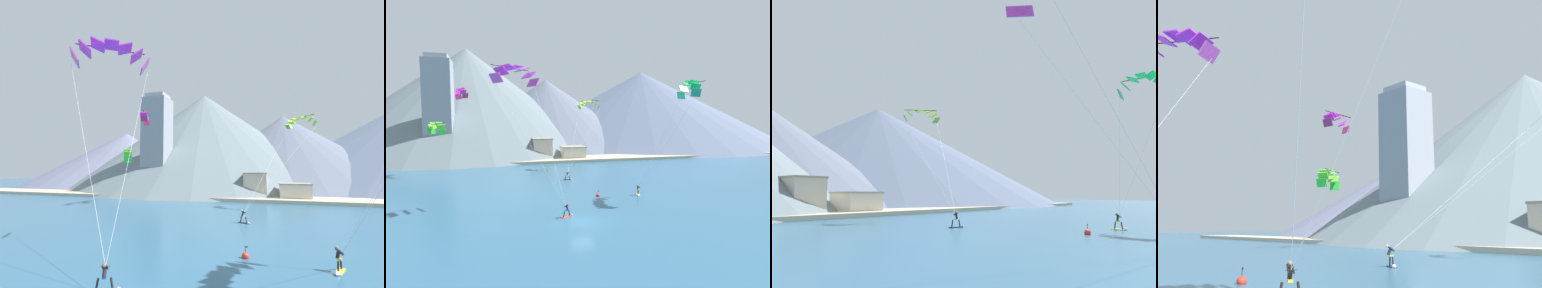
% 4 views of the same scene
% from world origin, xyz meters
% --- Properties ---
extents(kitesurfer_near_lead, '(1.06, 1.76, 1.70)m').
position_xyz_m(kitesurfer_near_lead, '(11.53, 9.12, 0.48)').
color(kitesurfer_near_lead, yellow).
rests_on(kitesurfer_near_lead, ground).
extents(kitesurfer_mid_center, '(1.71, 1.20, 1.78)m').
position_xyz_m(kitesurfer_mid_center, '(4.00, 23.27, 0.56)').
color(kitesurfer_mid_center, black).
rests_on(kitesurfer_mid_center, ground).
extents(parafoil_kite_near_lead, '(8.44, 5.60, 16.13)m').
position_xyz_m(parafoil_kite_near_lead, '(19.14, 7.90, 16.29)').
color(parafoil_kite_near_lead, '#1E8C6E').
extents(parafoil_kite_mid_center, '(11.16, 15.68, 14.71)m').
position_xyz_m(parafoil_kite_mid_center, '(12.40, 36.89, 15.12)').
color(parafoil_kite_mid_center, '#60AB37').
extents(race_marker_buoy, '(0.56, 0.56, 1.02)m').
position_xyz_m(race_marker_buoy, '(5.41, 10.18, 0.16)').
color(race_marker_buoy, red).
rests_on(race_marker_buoy, ground).
extents(shoreline_strip, '(180.00, 10.00, 0.70)m').
position_xyz_m(shoreline_strip, '(0.00, 49.82, 0.35)').
color(shoreline_strip, '#BCAD8E').
rests_on(shoreline_strip, ground).
extents(shore_building_promenade_mid, '(5.45, 6.03, 6.16)m').
position_xyz_m(shore_building_promenade_mid, '(3.50, 53.58, 3.09)').
color(shore_building_promenade_mid, beige).
rests_on(shore_building_promenade_mid, ground).
extents(shore_building_quay_east, '(6.71, 6.06, 3.86)m').
position_xyz_m(shore_building_quay_east, '(12.06, 51.30, 1.94)').
color(shore_building_quay_east, beige).
rests_on(shore_building_quay_east, ground).
extents(mountain_peak_east_shoulder, '(129.92, 129.92, 35.11)m').
position_xyz_m(mountain_peak_east_shoulder, '(61.95, 107.54, 17.55)').
color(mountain_peak_east_shoulder, slate).
rests_on(mountain_peak_east_shoulder, ground).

